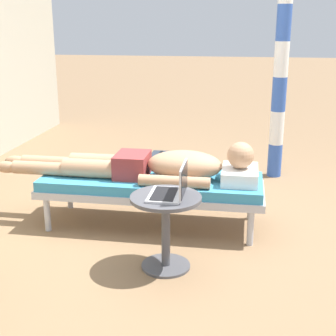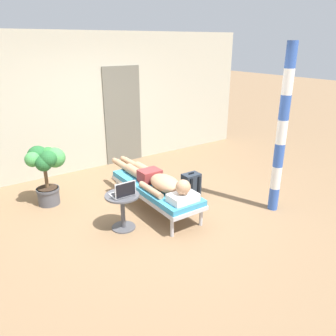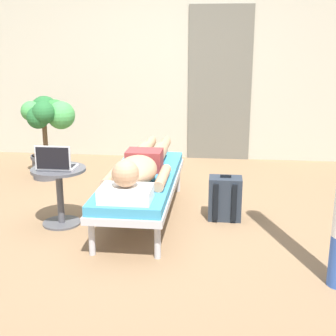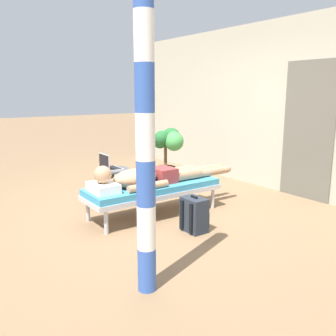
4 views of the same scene
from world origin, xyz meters
name	(u,v)px [view 2 (image 2 of 4)]	position (x,y,z in m)	size (l,w,h in m)	color
ground_plane	(152,211)	(0.00, 0.00, 0.00)	(40.00, 40.00, 0.00)	#846647
house_wall_back	(90,102)	(0.10, 2.45, 1.35)	(7.60, 0.20, 2.70)	#B2AD99
house_door_panel	(123,116)	(0.77, 2.34, 1.02)	(0.84, 0.03, 2.04)	#625F54
lounge_chair	(155,189)	(0.10, 0.04, 0.35)	(0.61, 1.82, 0.42)	#B7B7BC
person_reclining	(156,179)	(0.10, 0.01, 0.52)	(0.53, 2.17, 0.32)	white
side_table	(123,206)	(-0.60, -0.19, 0.36)	(0.48, 0.48, 0.52)	#4C4C51
laptop	(123,192)	(-0.60, -0.25, 0.58)	(0.31, 0.24, 0.23)	silver
backpack	(191,185)	(0.87, 0.10, 0.20)	(0.30, 0.26, 0.42)	#262D38
potted_plant	(46,166)	(-1.21, 1.21, 0.64)	(0.63, 0.56, 0.96)	#4C4C51
porch_post	(282,132)	(1.64, -1.03, 1.26)	(0.15, 0.15, 2.52)	#3359B2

